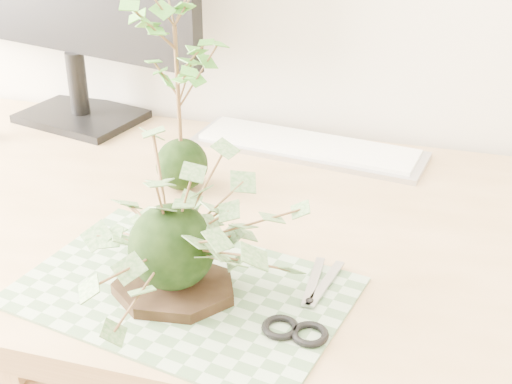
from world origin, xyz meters
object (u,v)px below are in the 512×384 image
desk (265,274)px  maple_kokedama (175,40)px  keyboard (308,147)px  ivy_kokedama (170,211)px

desk → maple_kokedama: bearing=154.9°
desk → maple_kokedama: (-0.16, 0.07, 0.33)m
maple_kokedama → desk: bearing=-25.1°
maple_kokedama → keyboard: (0.16, 0.20, -0.23)m
maple_kokedama → keyboard: size_ratio=0.80×
keyboard → maple_kokedama: bearing=-121.6°
ivy_kokedama → keyboard: size_ratio=0.69×
maple_kokedama → keyboard: maple_kokedama is taller
desk → maple_kokedama: size_ratio=4.63×
ivy_kokedama → maple_kokedama: 0.32m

